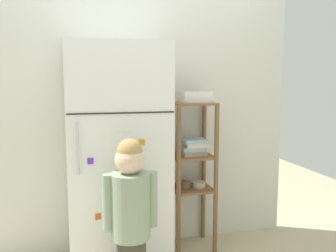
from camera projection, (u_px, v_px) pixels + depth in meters
kitchen_wall_back at (138, 118)px, 2.93m from camera, size 2.62×0.03×2.13m
refrigerator at (118, 157)px, 2.61m from camera, size 0.71×0.60×1.63m
child_standing at (130, 205)px, 2.16m from camera, size 0.33×0.24×1.03m
pantry_shelf_unit at (192, 161)px, 2.89m from camera, size 0.34×0.31×1.20m
fruit_bin at (196, 97)px, 2.85m from camera, size 0.23×0.17×0.09m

